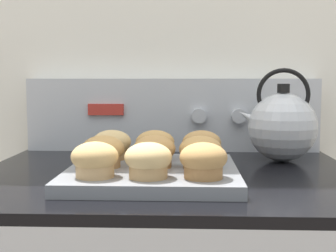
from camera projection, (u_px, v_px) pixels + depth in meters
name	position (u px, v px, depth m)	size (l,w,h in m)	color
wall_back	(173.00, 35.00, 1.23)	(8.00, 0.05, 2.40)	silver
control_panel	(173.00, 115.00, 1.19)	(0.74, 0.07, 0.18)	#B7BABF
muffin_pan	(153.00, 173.00, 0.85)	(0.31, 0.31, 0.02)	slate
muffin_r0_c0	(95.00, 160.00, 0.77)	(0.08, 0.08, 0.06)	tan
muffin_r0_c1	(148.00, 160.00, 0.76)	(0.08, 0.08, 0.06)	tan
muffin_r0_c2	(203.00, 161.00, 0.76)	(0.08, 0.08, 0.06)	olive
muffin_r1_c0	(103.00, 152.00, 0.85)	(0.08, 0.08, 0.06)	#A37A4C
muffin_r1_c1	(154.00, 152.00, 0.85)	(0.08, 0.08, 0.06)	olive
muffin_r1_c2	(201.00, 152.00, 0.84)	(0.08, 0.08, 0.06)	olive
muffin_r2_c0	(112.00, 145.00, 0.94)	(0.08, 0.08, 0.06)	tan
muffin_r2_c1	(155.00, 145.00, 0.94)	(0.08, 0.08, 0.06)	tan
muffin_r2_c2	(202.00, 145.00, 0.93)	(0.08, 0.08, 0.06)	tan
tea_kettle	(282.00, 126.00, 1.03)	(0.18, 0.15, 0.21)	silver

